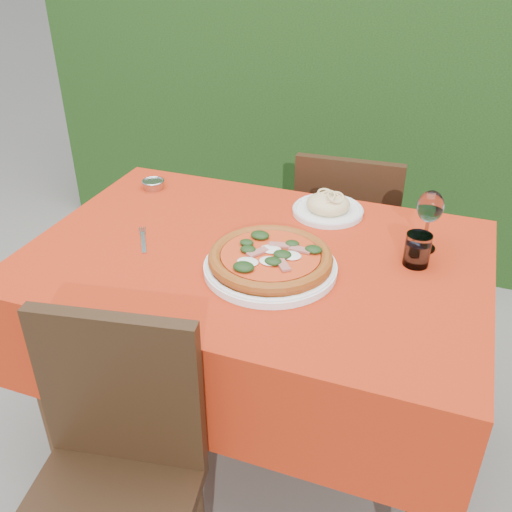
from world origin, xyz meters
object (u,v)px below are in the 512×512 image
(chair_near, at_px, (112,470))
(steel_ramekin, at_px, (153,185))
(wine_glass, at_px, (430,209))
(fork, at_px, (143,242))
(pizza_plate, at_px, (270,261))
(pasta_plate, at_px, (328,207))
(water_glass, at_px, (417,251))
(chair_far, at_px, (346,238))

(chair_near, distance_m, steel_ramekin, 0.99)
(wine_glass, relative_size, fork, 1.06)
(pizza_plate, xyz_separation_m, steel_ramekin, (-0.55, 0.36, -0.02))
(chair_near, relative_size, pasta_plate, 3.83)
(water_glass, height_order, steel_ramekin, water_glass)
(wine_glass, distance_m, fork, 0.80)
(chair_far, relative_size, wine_glass, 4.72)
(chair_far, height_order, wine_glass, wine_glass)
(chair_far, bearing_deg, steel_ramekin, 27.22)
(wine_glass, distance_m, steel_ramekin, 0.93)
(chair_near, bearing_deg, steel_ramekin, 102.03)
(water_glass, relative_size, fork, 0.54)
(water_glass, xyz_separation_m, steel_ramekin, (-0.90, 0.19, -0.03))
(pasta_plate, bearing_deg, steel_ramekin, -177.97)
(pasta_plate, distance_m, water_glass, 0.37)
(wine_glass, height_order, steel_ramekin, wine_glass)
(chair_near, bearing_deg, pasta_plate, 64.41)
(chair_far, distance_m, water_glass, 0.70)
(water_glass, distance_m, fork, 0.76)
(chair_near, height_order, steel_ramekin, chair_near)
(chair_near, xyz_separation_m, wine_glass, (0.56, 0.78, 0.39))
(pizza_plate, height_order, wine_glass, wine_glass)
(pizza_plate, bearing_deg, fork, 178.15)
(pizza_plate, relative_size, wine_glass, 2.17)
(fork, bearing_deg, pasta_plate, 7.10)
(chair_far, relative_size, steel_ramekin, 11.88)
(chair_far, xyz_separation_m, pasta_plate, (-0.01, -0.34, 0.29))
(pizza_plate, bearing_deg, wine_glass, 35.11)
(chair_near, relative_size, fork, 5.06)
(chair_near, distance_m, wine_glass, 1.03)
(steel_ramekin, bearing_deg, water_glass, -12.13)
(chair_near, distance_m, pasta_plate, 0.98)
(pizza_plate, distance_m, water_glass, 0.39)
(pasta_plate, distance_m, wine_glass, 0.35)
(fork, bearing_deg, steel_ramekin, 82.33)
(pasta_plate, height_order, wine_glass, wine_glass)
(water_glass, xyz_separation_m, wine_glass, (0.01, 0.09, 0.08))
(chair_far, bearing_deg, pizza_plate, 81.47)
(steel_ramekin, bearing_deg, chair_near, -68.08)
(pasta_plate, xyz_separation_m, wine_glass, (0.31, -0.12, 0.10))
(fork, bearing_deg, water_glass, -20.69)
(pizza_plate, relative_size, steel_ramekin, 5.45)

